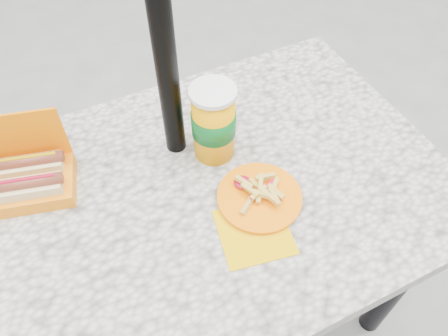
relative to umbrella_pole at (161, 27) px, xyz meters
name	(u,v)px	position (x,y,z in m)	size (l,w,h in m)	color
ground	(210,308)	(0.00, -0.16, -1.10)	(60.00, 60.00, 0.00)	slate
picnic_table	(204,215)	(0.00, -0.16, -0.46)	(1.20, 0.80, 0.75)	beige
umbrella_pole	(161,27)	(0.00, 0.00, 0.00)	(0.05, 0.05, 2.20)	black
hotdog_box	(24,179)	(-0.37, 0.03, -0.31)	(0.25, 0.20, 0.18)	#FF7700
fries_plate	(259,199)	(0.11, -0.25, -0.34)	(0.24, 0.26, 0.04)	#EAAF00
soda_cup	(214,123)	(0.08, -0.06, -0.25)	(0.11, 0.11, 0.20)	#FFA300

